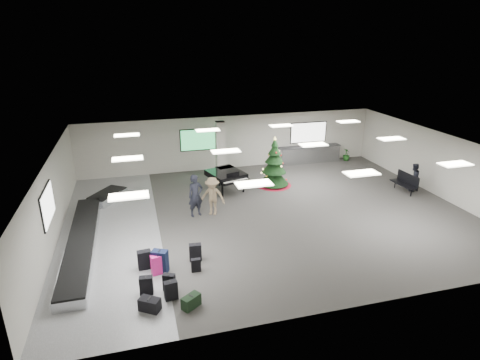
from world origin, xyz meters
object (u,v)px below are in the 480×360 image
object	(u,v)px
christmas_tree	(274,169)
traveler_bench	(413,177)
traveler_a	(196,196)
service_counter	(309,154)
pink_suitcase	(158,264)
grand_piano	(227,175)
bench	(406,182)
traveler_b	(212,196)
baggage_carousel	(88,231)
potted_plant_right	(346,155)
potted_plant_left	(280,161)

from	to	relation	value
christmas_tree	traveler_bench	size ratio (longest dim) A/B	1.82
traveler_bench	traveler_a	bearing A→B (deg)	-10.96
service_counter	pink_suitcase	distance (m)	14.52
grand_piano	bench	size ratio (longest dim) A/B	1.53
traveler_b	christmas_tree	bearing A→B (deg)	61.63
baggage_carousel	christmas_tree	bearing A→B (deg)	20.64
grand_piano	potted_plant_right	world-z (taller)	grand_piano
bench	potted_plant_right	world-z (taller)	bench
service_counter	traveler_a	size ratio (longest dim) A/B	2.08
grand_piano	traveler_b	bearing A→B (deg)	-131.69
service_counter	bench	world-z (taller)	service_counter
christmas_tree	bench	world-z (taller)	christmas_tree
traveler_bench	potted_plant_left	size ratio (longest dim) A/B	2.03
grand_piano	traveler_a	distance (m)	3.35
bench	potted_plant_right	distance (m)	5.74
bench	service_counter	bearing A→B (deg)	111.45
grand_piano	bench	bearing A→B (deg)	-32.74
pink_suitcase	grand_piano	bearing A→B (deg)	46.95
traveler_bench	potted_plant_left	world-z (taller)	traveler_bench
baggage_carousel	potted_plant_left	xyz separation A→B (m)	(10.71, 6.31, 0.16)
service_counter	traveler_b	world-z (taller)	traveler_b
grand_piano	traveler_bench	xyz separation A→B (m)	(9.36, -2.64, -0.09)
service_counter	traveler_b	distance (m)	9.62
baggage_carousel	service_counter	xyz separation A→B (m)	(12.84, 6.73, 0.33)
grand_piano	traveler_b	world-z (taller)	traveler_b
christmas_tree	traveler_b	size ratio (longest dim) A/B	1.53
traveler_bench	potted_plant_right	xyz separation A→B (m)	(-0.64, 5.71, -0.36)
bench	potted_plant_left	distance (m)	7.36
grand_piano	christmas_tree	bearing A→B (deg)	-14.73
pink_suitcase	traveler_b	xyz separation A→B (m)	(2.79, 4.23, 0.54)
baggage_carousel	potted_plant_left	distance (m)	12.43
potted_plant_right	traveler_b	bearing A→B (deg)	-150.00
traveler_bench	grand_piano	bearing A→B (deg)	-26.74
traveler_a	traveler_b	world-z (taller)	traveler_a
pink_suitcase	traveler_b	size ratio (longest dim) A/B	0.41
traveler_bench	service_counter	bearing A→B (deg)	-72.85
pink_suitcase	grand_piano	distance (m)	8.08
service_counter	potted_plant_left	distance (m)	2.18
potted_plant_left	potted_plant_right	size ratio (longest dim) A/B	0.95
christmas_tree	traveler_bench	bearing A→B (deg)	-21.94
pink_suitcase	potted_plant_right	distance (m)	16.27
christmas_tree	traveler_bench	xyz separation A→B (m)	(6.72, -2.71, -0.18)
christmas_tree	traveler_b	bearing A→B (deg)	-144.84
pink_suitcase	potted_plant_right	world-z (taller)	potted_plant_right
baggage_carousel	grand_piano	bearing A→B (deg)	27.36
traveler_a	christmas_tree	bearing A→B (deg)	13.50
pink_suitcase	traveler_a	distance (m)	4.80
potted_plant_right	baggage_carousel	bearing A→B (deg)	-157.05
potted_plant_right	grand_piano	bearing A→B (deg)	-160.61
traveler_a	pink_suitcase	bearing A→B (deg)	-131.73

